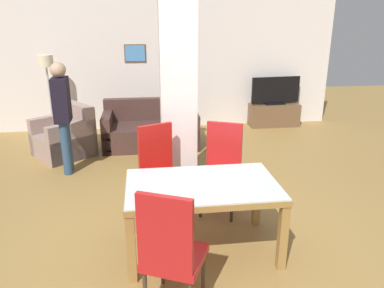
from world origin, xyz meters
TOP-DOWN VIEW (x-y plane):
  - ground_plane at (0.00, 0.00)m, footprint 18.00×18.00m
  - back_wall at (-0.00, 4.72)m, footprint 7.20×0.09m
  - divider_pillar at (-0.09, 1.40)m, footprint 0.46×0.30m
  - dining_table at (0.00, 0.00)m, footprint 1.51×0.93m
  - dining_chair_far_right at (0.38, 0.83)m, footprint 0.61×0.61m
  - dining_chair_near_left at (-0.38, -0.82)m, footprint 0.61×0.61m
  - dining_chair_far_left at (-0.38, 0.86)m, footprint 0.61×0.61m
  - sofa at (-0.43, 3.45)m, footprint 1.73×0.93m
  - armchair at (-1.91, 3.10)m, footprint 1.17×1.17m
  - coffee_table at (-0.33, 2.37)m, footprint 0.57×0.49m
  - bottle at (-0.40, 2.25)m, footprint 0.07×0.07m
  - tv_stand at (2.32, 4.45)m, footprint 1.09×0.40m
  - tv_screen at (2.32, 4.45)m, footprint 1.10×0.24m
  - floor_lamp at (-2.36, 4.21)m, footprint 0.28×0.28m
  - standing_person at (-1.74, 2.31)m, footprint 0.24×0.39m

SIDE VIEW (x-z plane):
  - ground_plane at x=0.00m, z-range 0.00..0.00m
  - coffee_table at x=-0.33m, z-range 0.01..0.41m
  - tv_stand at x=2.32m, z-range 0.00..0.49m
  - sofa at x=-0.43m, z-range -0.13..0.71m
  - armchair at x=-1.91m, z-range -0.14..0.74m
  - bottle at x=-0.40m, z-range 0.37..0.66m
  - dining_chair_far_right at x=0.38m, z-range 0.03..1.13m
  - dining_chair_near_left at x=-0.38m, z-range 0.03..1.13m
  - dining_chair_far_left at x=-0.38m, z-range 0.03..1.13m
  - dining_table at x=0.00m, z-range 0.22..0.97m
  - tv_screen at x=2.32m, z-range 0.48..1.08m
  - standing_person at x=-1.74m, z-range 0.13..1.83m
  - divider_pillar at x=-0.09m, z-range 0.00..2.70m
  - back_wall at x=0.00m, z-range 0.00..2.70m
  - floor_lamp at x=-2.36m, z-range 0.54..2.17m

